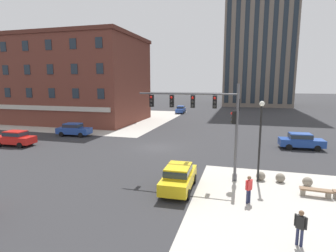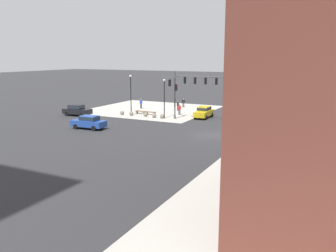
{
  "view_description": "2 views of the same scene",
  "coord_description": "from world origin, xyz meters",
  "px_view_note": "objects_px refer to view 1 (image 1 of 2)",
  "views": [
    {
      "loc": [
        8.65,
        -26.92,
        7.0
      ],
      "look_at": [
        1.24,
        -0.06,
        2.42
      ],
      "focal_mm": 28.48,
      "sensor_mm": 36.0,
      "label": 1
    },
    {
      "loc": [
        -13.44,
        37.63,
        9.0
      ],
      "look_at": [
        -0.16,
        11.22,
        3.1
      ],
      "focal_mm": 37.53,
      "sensor_mm": 36.0,
      "label": 2
    }
  ],
  "objects_px": {
    "traffic_signal_main": "(211,115)",
    "car_main_northbound_far": "(181,109)",
    "bollard_sphere_curb_a": "(261,176)",
    "street_lamp_corner_near": "(260,132)",
    "car_parked_curb": "(74,129)",
    "bollard_sphere_curb_c": "(307,182)",
    "bench_near_signal": "(316,192)",
    "car_main_southbound_near": "(179,176)",
    "car_cross_eastbound": "(15,138)",
    "bollard_sphere_curb_b": "(280,178)",
    "pedestrian_at_curb": "(300,226)",
    "car_cross_westbound": "(301,140)",
    "pedestrian_with_bag": "(249,188)"
  },
  "relations": [
    {
      "from": "bollard_sphere_curb_a",
      "to": "pedestrian_at_curb",
      "type": "height_order",
      "value": "pedestrian_at_curb"
    },
    {
      "from": "bollard_sphere_curb_a",
      "to": "car_main_northbound_far",
      "type": "relative_size",
      "value": 0.14
    },
    {
      "from": "bollard_sphere_curb_b",
      "to": "bollard_sphere_curb_c",
      "type": "bearing_deg",
      "value": -11.23
    },
    {
      "from": "car_cross_westbound",
      "to": "bollard_sphere_curb_b",
      "type": "bearing_deg",
      "value": -107.19
    },
    {
      "from": "bollard_sphere_curb_c",
      "to": "car_parked_curb",
      "type": "bearing_deg",
      "value": 157.09
    },
    {
      "from": "bollard_sphere_curb_b",
      "to": "traffic_signal_main",
      "type": "bearing_deg",
      "value": -175.1
    },
    {
      "from": "bollard_sphere_curb_c",
      "to": "car_main_southbound_near",
      "type": "xyz_separation_m",
      "value": [
        -8.32,
        -2.91,
        0.6
      ]
    },
    {
      "from": "car_main_southbound_near",
      "to": "car_cross_eastbound",
      "type": "xyz_separation_m",
      "value": [
        -20.35,
        7.16,
        0.0
      ]
    },
    {
      "from": "car_main_northbound_far",
      "to": "car_parked_curb",
      "type": "bearing_deg",
      "value": -104.95
    },
    {
      "from": "car_cross_eastbound",
      "to": "pedestrian_with_bag",
      "type": "bearing_deg",
      "value": -17.91
    },
    {
      "from": "bollard_sphere_curb_b",
      "to": "bench_near_signal",
      "type": "distance_m",
      "value": 2.69
    },
    {
      "from": "car_cross_eastbound",
      "to": "bollard_sphere_curb_c",
      "type": "bearing_deg",
      "value": -8.44
    },
    {
      "from": "bollard_sphere_curb_a",
      "to": "pedestrian_with_bag",
      "type": "bearing_deg",
      "value": -102.98
    },
    {
      "from": "car_main_northbound_far",
      "to": "car_parked_curb",
      "type": "xyz_separation_m",
      "value": [
        -7.83,
        -29.32,
        0.0
      ]
    },
    {
      "from": "bollard_sphere_curb_b",
      "to": "pedestrian_at_curb",
      "type": "distance_m",
      "value": 7.82
    },
    {
      "from": "bollard_sphere_curb_a",
      "to": "car_cross_eastbound",
      "type": "bearing_deg",
      "value": 171.33
    },
    {
      "from": "car_main_northbound_far",
      "to": "car_cross_eastbound",
      "type": "xyz_separation_m",
      "value": [
        -10.73,
        -35.95,
        0.0
      ]
    },
    {
      "from": "bollard_sphere_curb_c",
      "to": "pedestrian_with_bag",
      "type": "bearing_deg",
      "value": -136.45
    },
    {
      "from": "traffic_signal_main",
      "to": "pedestrian_with_bag",
      "type": "relative_size",
      "value": 4.42
    },
    {
      "from": "pedestrian_at_curb",
      "to": "car_parked_curb",
      "type": "xyz_separation_m",
      "value": [
        -23.87,
        18.35,
        -0.01
      ]
    },
    {
      "from": "bollard_sphere_curb_a",
      "to": "car_cross_eastbound",
      "type": "xyz_separation_m",
      "value": [
        -25.68,
        3.92,
        0.6
      ]
    },
    {
      "from": "bollard_sphere_curb_b",
      "to": "car_main_southbound_near",
      "type": "xyz_separation_m",
      "value": [
        -6.64,
        -3.24,
        0.6
      ]
    },
    {
      "from": "bollard_sphere_curb_c",
      "to": "street_lamp_corner_near",
      "type": "height_order",
      "value": "street_lamp_corner_near"
    },
    {
      "from": "car_cross_eastbound",
      "to": "car_cross_westbound",
      "type": "relative_size",
      "value": 1.0
    },
    {
      "from": "traffic_signal_main",
      "to": "car_main_northbound_far",
      "type": "bearing_deg",
      "value": 105.72
    },
    {
      "from": "car_main_southbound_near",
      "to": "street_lamp_corner_near",
      "type": "bearing_deg",
      "value": 29.68
    },
    {
      "from": "car_cross_westbound",
      "to": "car_parked_curb",
      "type": "distance_m",
      "value": 27.46
    },
    {
      "from": "bollard_sphere_curb_a",
      "to": "car_main_southbound_near",
      "type": "distance_m",
      "value": 6.27
    },
    {
      "from": "traffic_signal_main",
      "to": "bollard_sphere_curb_a",
      "type": "distance_m",
      "value": 5.68
    },
    {
      "from": "traffic_signal_main",
      "to": "car_parked_curb",
      "type": "xyz_separation_m",
      "value": [
        -19.17,
        10.98,
        -3.77
      ]
    },
    {
      "from": "pedestrian_at_curb",
      "to": "bollard_sphere_curb_b",
      "type": "bearing_deg",
      "value": 88.38
    },
    {
      "from": "bollard_sphere_curb_a",
      "to": "pedestrian_with_bag",
      "type": "xyz_separation_m",
      "value": [
        -0.94,
        -4.08,
        0.63
      ]
    },
    {
      "from": "bench_near_signal",
      "to": "car_main_northbound_far",
      "type": "distance_m",
      "value": 45.62
    },
    {
      "from": "bollard_sphere_curb_a",
      "to": "street_lamp_corner_near",
      "type": "relative_size",
      "value": 0.11
    },
    {
      "from": "car_cross_westbound",
      "to": "car_parked_curb",
      "type": "xyz_separation_m",
      "value": [
        -27.46,
        -0.32,
        0.0
      ]
    },
    {
      "from": "bollard_sphere_curb_c",
      "to": "bollard_sphere_curb_a",
      "type": "bearing_deg",
      "value": 173.53
    },
    {
      "from": "pedestrian_at_curb",
      "to": "car_cross_westbound",
      "type": "height_order",
      "value": "car_cross_westbound"
    },
    {
      "from": "bench_near_signal",
      "to": "car_cross_westbound",
      "type": "height_order",
      "value": "car_cross_westbound"
    },
    {
      "from": "car_cross_eastbound",
      "to": "car_main_northbound_far",
      "type": "bearing_deg",
      "value": 73.39
    },
    {
      "from": "car_main_northbound_far",
      "to": "bench_near_signal",
      "type": "bearing_deg",
      "value": -66.7
    },
    {
      "from": "bench_near_signal",
      "to": "pedestrian_with_bag",
      "type": "bearing_deg",
      "value": -152.99
    },
    {
      "from": "car_main_southbound_near",
      "to": "car_cross_westbound",
      "type": "relative_size",
      "value": 0.99
    },
    {
      "from": "bench_near_signal",
      "to": "car_cross_eastbound",
      "type": "relative_size",
      "value": 0.41
    },
    {
      "from": "bollard_sphere_curb_c",
      "to": "bench_near_signal",
      "type": "height_order",
      "value": "bollard_sphere_curb_c"
    },
    {
      "from": "bollard_sphere_curb_c",
      "to": "car_main_northbound_far",
      "type": "bearing_deg",
      "value": 114.05
    },
    {
      "from": "street_lamp_corner_near",
      "to": "car_main_northbound_far",
      "type": "distance_m",
      "value": 42.9
    },
    {
      "from": "car_cross_eastbound",
      "to": "car_parked_curb",
      "type": "bearing_deg",
      "value": 66.39
    },
    {
      "from": "bollard_sphere_curb_c",
      "to": "car_parked_curb",
      "type": "xyz_separation_m",
      "value": [
        -25.77,
        10.89,
        0.6
      ]
    },
    {
      "from": "bollard_sphere_curb_a",
      "to": "car_cross_eastbound",
      "type": "height_order",
      "value": "car_cross_eastbound"
    },
    {
      "from": "pedestrian_at_curb",
      "to": "car_cross_westbound",
      "type": "bearing_deg",
      "value": 79.13
    }
  ]
}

